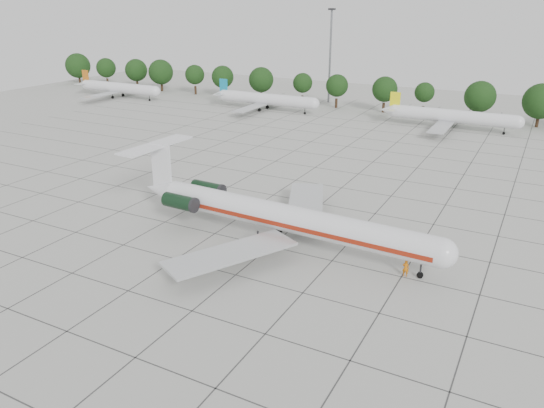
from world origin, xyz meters
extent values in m
plane|color=#B3B3AB|center=(0.00, 0.00, 0.00)|extent=(260.00, 260.00, 0.00)
cube|color=#383838|center=(0.00, 15.00, 0.01)|extent=(170.00, 170.00, 0.02)
cylinder|color=silver|center=(1.95, 1.44, 3.47)|extent=(35.81, 4.95, 3.27)
sphere|color=silver|center=(19.77, 0.60, 3.47)|extent=(3.27, 3.27, 3.27)
cone|color=silver|center=(-18.36, 2.40, 3.47)|extent=(5.11, 3.50, 3.27)
cube|color=maroon|center=(2.02, 3.09, 3.22)|extent=(34.66, 1.70, 0.55)
cube|color=maroon|center=(1.87, -0.22, 3.22)|extent=(34.66, 1.70, 0.55)
cube|color=#B7BABC|center=(-0.11, 10.47, 2.13)|extent=(9.86, 15.49, 0.30)
cube|color=#B7BABC|center=(-0.95, -7.36, 2.13)|extent=(10.95, 15.29, 0.30)
cube|color=black|center=(-12.31, 4.34, 3.77)|extent=(2.24, 1.39, 0.25)
cylinder|color=black|center=(-12.28, 5.04, 3.77)|extent=(4.84, 2.11, 1.88)
cube|color=black|center=(-12.52, -0.11, 3.77)|extent=(2.24, 1.39, 0.25)
cylinder|color=black|center=(-12.55, -0.80, 3.77)|extent=(4.84, 2.11, 1.88)
cube|color=silver|center=(-17.86, 2.37, 6.94)|extent=(3.18, 0.43, 5.95)
cube|color=silver|center=(-18.55, 2.41, 9.72)|extent=(3.53, 12.02, 0.22)
cylinder|color=black|center=(17.79, 0.69, 0.94)|extent=(0.21, 0.21, 1.88)
cylinder|color=black|center=(17.79, 0.69, 0.35)|extent=(0.71, 0.31, 0.69)
cylinder|color=black|center=(-0.90, 4.15, 1.29)|extent=(0.25, 0.25, 1.78)
cylinder|color=black|center=(-0.90, 4.15, 0.50)|extent=(1.02, 0.64, 0.99)
cylinder|color=black|center=(-1.15, -1.00, 1.29)|extent=(0.25, 0.25, 1.78)
cylinder|color=black|center=(-1.15, -1.00, 0.50)|extent=(1.02, 0.64, 0.99)
imported|color=orange|center=(16.28, 0.36, 0.96)|extent=(0.74, 0.52, 1.93)
cylinder|color=silver|center=(-87.98, 69.23, 3.00)|extent=(27.20, 3.00, 3.00)
cube|color=#B7BABC|center=(-88.98, 69.23, 1.80)|extent=(3.50, 27.20, 0.25)
cube|color=#BC6214|center=(-101.42, 69.23, 5.60)|extent=(2.40, 0.25, 3.60)
cylinder|color=black|center=(-88.98, 71.43, 0.40)|extent=(0.80, 0.45, 0.80)
cylinder|color=black|center=(-88.98, 67.03, 0.40)|extent=(0.80, 0.45, 0.80)
cylinder|color=silver|center=(-40.00, 73.03, 3.00)|extent=(27.20, 3.00, 3.00)
cube|color=#B7BABC|center=(-41.00, 73.03, 1.80)|extent=(3.50, 27.20, 0.25)
cube|color=#0C7CA3|center=(-53.44, 73.03, 5.60)|extent=(2.40, 0.25, 3.60)
cylinder|color=black|center=(-41.00, 75.23, 0.40)|extent=(0.80, 0.45, 0.80)
cylinder|color=black|center=(-41.00, 70.83, 0.40)|extent=(0.80, 0.45, 0.80)
cylinder|color=silver|center=(7.71, 73.56, 3.00)|extent=(27.20, 3.00, 3.00)
cube|color=#B7BABC|center=(6.71, 73.56, 1.80)|extent=(3.50, 27.20, 0.25)
cube|color=#F6F00E|center=(-5.73, 73.56, 5.60)|extent=(2.40, 0.25, 3.60)
cylinder|color=black|center=(6.71, 75.76, 0.40)|extent=(0.80, 0.45, 0.80)
cylinder|color=black|center=(6.71, 71.36, 0.40)|extent=(0.80, 0.45, 0.80)
cylinder|color=#332114|center=(-121.40, 85.00, 1.25)|extent=(0.70, 0.70, 2.50)
sphere|color=black|center=(-121.40, 85.00, 6.00)|extent=(8.44, 8.44, 8.44)
cylinder|color=#332114|center=(-108.21, 85.00, 1.25)|extent=(0.70, 0.70, 2.50)
sphere|color=black|center=(-108.21, 85.00, 6.00)|extent=(6.44, 6.44, 6.44)
cylinder|color=#332114|center=(-95.02, 85.00, 1.25)|extent=(0.70, 0.70, 2.50)
sphere|color=black|center=(-95.02, 85.00, 6.00)|extent=(7.14, 7.14, 7.14)
cylinder|color=#332114|center=(-84.83, 85.00, 1.25)|extent=(0.70, 0.70, 2.50)
sphere|color=black|center=(-84.83, 85.00, 6.00)|extent=(7.79, 7.79, 7.79)
cylinder|color=#332114|center=(-71.64, 85.00, 1.25)|extent=(0.70, 0.70, 2.50)
sphere|color=black|center=(-71.64, 85.00, 6.00)|extent=(5.94, 5.94, 5.94)
cylinder|color=#332114|center=(-61.45, 85.00, 1.25)|extent=(0.70, 0.70, 2.50)
sphere|color=black|center=(-61.45, 85.00, 6.00)|extent=(6.57, 6.57, 6.57)
cylinder|color=#332114|center=(-48.26, 85.00, 1.25)|extent=(0.70, 0.70, 2.50)
sphere|color=black|center=(-48.26, 85.00, 6.00)|extent=(7.15, 7.15, 7.15)
cylinder|color=#332114|center=(-35.07, 85.00, 1.25)|extent=(0.70, 0.70, 2.50)
sphere|color=black|center=(-35.07, 85.00, 6.00)|extent=(5.43, 5.43, 5.43)
cylinder|color=#332114|center=(-24.88, 85.00, 1.25)|extent=(0.70, 0.70, 2.50)
sphere|color=black|center=(-24.88, 85.00, 6.00)|extent=(5.99, 5.99, 5.99)
cylinder|color=#332114|center=(-11.69, 85.00, 1.25)|extent=(0.70, 0.70, 2.50)
sphere|color=black|center=(-11.69, 85.00, 6.00)|extent=(6.50, 6.50, 6.50)
cylinder|color=#332114|center=(-1.50, 85.00, 1.25)|extent=(0.70, 0.70, 2.50)
sphere|color=black|center=(-1.50, 85.00, 6.00)|extent=(4.93, 4.93, 4.93)
cylinder|color=#332114|center=(11.69, 85.00, 1.25)|extent=(0.70, 0.70, 2.50)
sphere|color=black|center=(11.69, 85.00, 6.00)|extent=(7.40, 7.40, 7.40)
cylinder|color=#332114|center=(24.88, 85.00, 1.25)|extent=(0.70, 0.70, 2.50)
sphere|color=black|center=(24.88, 85.00, 6.00)|extent=(8.08, 8.08, 8.08)
cylinder|color=slate|center=(-30.00, 92.00, 12.50)|extent=(0.56, 0.56, 25.00)
cube|color=black|center=(-30.00, 92.00, 25.20)|extent=(1.60, 1.60, 0.50)
camera|label=1|loc=(27.16, -50.94, 27.99)|focal=35.00mm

